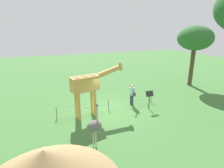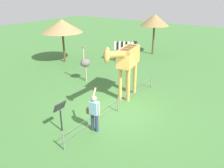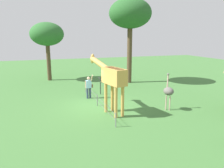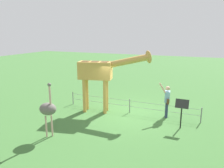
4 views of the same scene
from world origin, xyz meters
The scene contains 7 objects.
ground_plane centered at (0.00, 0.00, 0.00)m, with size 60.00×60.00×0.00m, color #427538.
giraffe centered at (-1.42, -0.38, 2.12)m, with size 3.76×1.27×3.31m.
visitor centered at (1.89, 0.19, 0.90)m, with size 0.55×0.58×1.77m.
ostrich centered at (-2.13, -3.77, 1.18)m, with size 0.70×0.56×2.25m.
tree_northeast centered at (9.64, 2.51, 4.53)m, with size 3.26×3.26×5.74m.
info_sign centered at (2.68, -0.89, 0.95)m, with size 0.56×0.21×1.32m.
wire_fence centered at (0.00, 0.09, 0.40)m, with size 7.05×0.05×0.75m.
Camera 1 is at (-4.11, -10.94, 5.41)m, focal length 29.25 mm.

